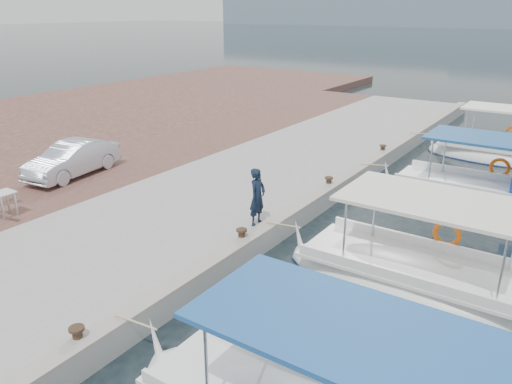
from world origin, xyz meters
TOP-DOWN VIEW (x-y plane):
  - ground at (0.00, 0.00)m, footprint 400.00×400.00m
  - concrete_quay at (-3.00, 5.00)m, footprint 6.00×40.00m
  - quay_curb at (-0.22, 5.00)m, footprint 0.44×40.00m
  - cobblestone_strip at (-8.00, 5.00)m, footprint 4.00×40.00m
  - fishing_caique_c at (3.83, 2.57)m, footprint 6.49×2.47m
  - fishing_caique_d at (4.05, 9.08)m, footprint 6.71×2.40m
  - fishing_caique_e at (3.55, 14.91)m, footprint 5.93×2.17m
  - mooring_bollards at (-0.35, 1.50)m, footprint 0.28×20.28m
  - fisherman at (-0.60, 2.60)m, footprint 0.41×0.60m
  - parked_car at (-8.41, 2.54)m, footprint 1.73×3.77m
  - folding_table at (-6.86, -0.93)m, footprint 0.55×0.55m

SIDE VIEW (x-z plane):
  - ground at x=0.00m, z-range 0.00..0.00m
  - fishing_caique_c at x=3.83m, z-range -1.29..1.54m
  - fishing_caique_e at x=3.55m, z-range -1.29..1.54m
  - fishing_caique_d at x=4.05m, z-range -1.22..1.61m
  - concrete_quay at x=-3.00m, z-range 0.00..0.50m
  - cobblestone_strip at x=-8.00m, z-range 0.00..0.50m
  - quay_curb at x=-0.22m, z-range 0.50..0.62m
  - mooring_bollards at x=-0.35m, z-range 0.53..0.86m
  - folding_table at x=-6.86m, z-range 0.66..1.39m
  - parked_car at x=-8.41m, z-range 0.50..1.70m
  - fisherman at x=-0.60m, z-range 0.50..2.10m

